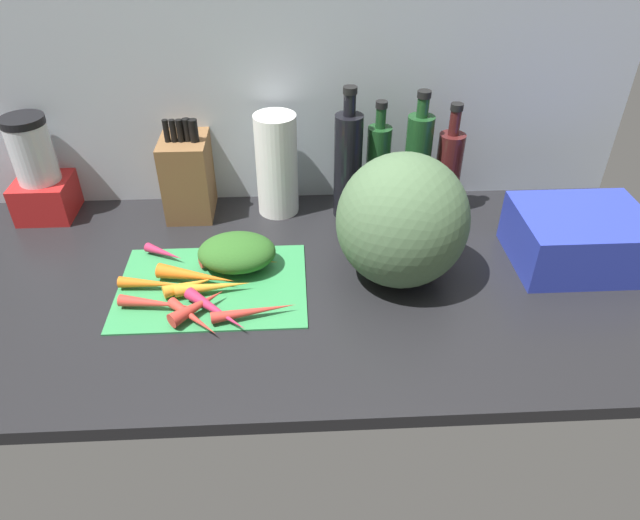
# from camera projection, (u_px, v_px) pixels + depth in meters

# --- Properties ---
(ground_plane) EXTENTS (1.70, 0.80, 0.03)m
(ground_plane) POSITION_uv_depth(u_px,v_px,m) (302.00, 282.00, 1.31)
(ground_plane) COLOR black
(wall_back) EXTENTS (1.70, 0.03, 0.60)m
(wall_back) POSITION_uv_depth(u_px,v_px,m) (296.00, 87.00, 1.44)
(wall_back) COLOR #ADB7C1
(wall_back) RESTS_ON ground_plane
(cutting_board) EXTENTS (0.41, 0.29, 0.01)m
(cutting_board) POSITION_uv_depth(u_px,v_px,m) (212.00, 285.00, 1.27)
(cutting_board) COLOR #338C4C
(cutting_board) RESTS_ON ground_plane
(carrot_0) EXTENTS (0.18, 0.06, 0.02)m
(carrot_0) POSITION_uv_depth(u_px,v_px,m) (254.00, 311.00, 1.17)
(carrot_0) COLOR red
(carrot_0) RESTS_ON cutting_board
(carrot_1) EXTENTS (0.12, 0.12, 0.02)m
(carrot_1) POSITION_uv_depth(u_px,v_px,m) (193.00, 318.00, 1.16)
(carrot_1) COLOR red
(carrot_1) RESTS_ON cutting_board
(carrot_2) EXTENTS (0.12, 0.10, 0.03)m
(carrot_2) POSITION_uv_depth(u_px,v_px,m) (245.00, 257.00, 1.32)
(carrot_2) COLOR orange
(carrot_2) RESTS_ON cutting_board
(carrot_3) EXTENTS (0.16, 0.04, 0.03)m
(carrot_3) POSITION_uv_depth(u_px,v_px,m) (154.00, 284.00, 1.25)
(carrot_3) COLOR orange
(carrot_3) RESTS_ON cutting_board
(carrot_4) EXTENTS (0.16, 0.05, 0.03)m
(carrot_4) POSITION_uv_depth(u_px,v_px,m) (213.00, 287.00, 1.24)
(carrot_4) COLOR orange
(carrot_4) RESTS_ON cutting_board
(carrot_5) EXTENTS (0.17, 0.05, 0.02)m
(carrot_5) POSITION_uv_depth(u_px,v_px,m) (243.00, 259.00, 1.32)
(carrot_5) COLOR orange
(carrot_5) RESTS_ON cutting_board
(carrot_6) EXTENTS (0.12, 0.11, 0.03)m
(carrot_6) POSITION_uv_depth(u_px,v_px,m) (198.00, 306.00, 1.18)
(carrot_6) COLOR red
(carrot_6) RESTS_ON cutting_board
(carrot_7) EXTENTS (0.16, 0.05, 0.03)m
(carrot_7) POSITION_uv_depth(u_px,v_px,m) (155.00, 303.00, 1.19)
(carrot_7) COLOR red
(carrot_7) RESTS_ON cutting_board
(carrot_8) EXTENTS (0.10, 0.07, 0.02)m
(carrot_8) POSITION_uv_depth(u_px,v_px,m) (164.00, 253.00, 1.34)
(carrot_8) COLOR #B2264C
(carrot_8) RESTS_ON cutting_board
(carrot_9) EXTENTS (0.11, 0.07, 0.03)m
(carrot_9) POSITION_uv_depth(u_px,v_px,m) (222.00, 256.00, 1.33)
(carrot_9) COLOR red
(carrot_9) RESTS_ON cutting_board
(carrot_10) EXTENTS (0.18, 0.08, 0.03)m
(carrot_10) POSITION_uv_depth(u_px,v_px,m) (196.00, 276.00, 1.26)
(carrot_10) COLOR orange
(carrot_10) RESTS_ON cutting_board
(carrot_11) EXTENTS (0.14, 0.14, 0.03)m
(carrot_11) POSITION_uv_depth(u_px,v_px,m) (216.00, 310.00, 1.17)
(carrot_11) COLOR #B2264C
(carrot_11) RESTS_ON cutting_board
(carrot_12) EXTENTS (0.11, 0.07, 0.03)m
(carrot_12) POSITION_uv_depth(u_px,v_px,m) (189.00, 285.00, 1.24)
(carrot_12) COLOR orange
(carrot_12) RESTS_ON cutting_board
(carrot_greens_pile) EXTENTS (0.17, 0.13, 0.07)m
(carrot_greens_pile) POSITION_uv_depth(u_px,v_px,m) (237.00, 252.00, 1.30)
(carrot_greens_pile) COLOR #2D6023
(carrot_greens_pile) RESTS_ON cutting_board
(winter_squash) EXTENTS (0.28, 0.27, 0.29)m
(winter_squash) POSITION_uv_depth(u_px,v_px,m) (402.00, 221.00, 1.22)
(winter_squash) COLOR #4C6B47
(winter_squash) RESTS_ON ground_plane
(knife_block) EXTENTS (0.12, 0.16, 0.26)m
(knife_block) POSITION_uv_depth(u_px,v_px,m) (188.00, 175.00, 1.47)
(knife_block) COLOR brown
(knife_block) RESTS_ON ground_plane
(blender_appliance) EXTENTS (0.14, 0.14, 0.27)m
(blender_appliance) POSITION_uv_depth(u_px,v_px,m) (39.00, 175.00, 1.45)
(blender_appliance) COLOR red
(blender_appliance) RESTS_ON ground_plane
(paper_towel_roll) EXTENTS (0.11, 0.11, 0.26)m
(paper_towel_roll) POSITION_uv_depth(u_px,v_px,m) (277.00, 165.00, 1.46)
(paper_towel_roll) COLOR white
(paper_towel_roll) RESTS_ON ground_plane
(bottle_0) EXTENTS (0.07, 0.07, 0.34)m
(bottle_0) POSITION_uv_depth(u_px,v_px,m) (348.00, 164.00, 1.44)
(bottle_0) COLOR black
(bottle_0) RESTS_ON ground_plane
(bottle_1) EXTENTS (0.06, 0.06, 0.29)m
(bottle_1) POSITION_uv_depth(u_px,v_px,m) (378.00, 167.00, 1.47)
(bottle_1) COLOR #19421E
(bottle_1) RESTS_ON ground_plane
(bottle_2) EXTENTS (0.07, 0.07, 0.32)m
(bottle_2) POSITION_uv_depth(u_px,v_px,m) (417.00, 164.00, 1.45)
(bottle_2) COLOR #19421E
(bottle_2) RESTS_ON ground_plane
(bottle_3) EXTENTS (0.07, 0.07, 0.29)m
(bottle_3) POSITION_uv_depth(u_px,v_px,m) (448.00, 170.00, 1.47)
(bottle_3) COLOR #471919
(bottle_3) RESTS_ON ground_plane
(dish_rack) EXTENTS (0.29, 0.23, 0.13)m
(dish_rack) POSITION_uv_depth(u_px,v_px,m) (578.00, 238.00, 1.31)
(dish_rack) COLOR #2838AD
(dish_rack) RESTS_ON ground_plane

